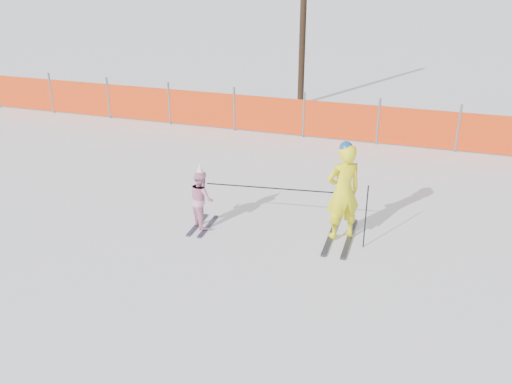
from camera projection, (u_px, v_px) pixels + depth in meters
The scene contains 5 objects.
ground at pixel (248, 255), 9.94m from camera, with size 120.00×120.00×0.00m, color white.
adult at pixel (343, 192), 10.11m from camera, with size 0.78×1.51×1.88m.
child at pixel (201, 198), 10.68m from camera, with size 0.68×0.93×1.30m.
ski_poles at pixel (302, 198), 10.21m from camera, with size 2.94×0.31×1.20m.
safety_fence at pixel (236, 112), 16.03m from camera, with size 16.12×0.06×1.25m.
Camera 1 is at (2.67, -8.17, 5.11)m, focal length 40.00 mm.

